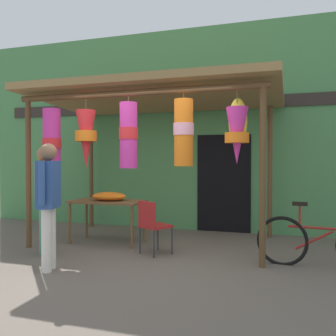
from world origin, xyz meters
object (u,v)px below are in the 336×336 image
object	(u,v)px
customer_foreground	(48,195)
parked_bicycle	(321,243)
flower_heap_on_table	(110,196)
display_table	(108,205)
folding_chair	(152,223)
vendor_in_orange	(45,191)

from	to	relation	value
customer_foreground	parked_bicycle	bearing A→B (deg)	19.06
flower_heap_on_table	display_table	bearing A→B (deg)	155.17
display_table	folding_chair	bearing A→B (deg)	-27.92
vendor_in_orange	customer_foreground	bearing A→B (deg)	-50.30
customer_foreground	vendor_in_orange	bearing A→B (deg)	129.70
parked_bicycle	vendor_in_orange	distance (m)	4.10
folding_chair	vendor_in_orange	distance (m)	1.73
folding_chair	customer_foreground	world-z (taller)	customer_foreground
parked_bicycle	folding_chair	bearing A→B (deg)	-179.66
flower_heap_on_table	parked_bicycle	world-z (taller)	flower_heap_on_table
display_table	parked_bicycle	bearing A→B (deg)	-8.83
parked_bicycle	flower_heap_on_table	bearing A→B (deg)	171.44
flower_heap_on_table	folding_chair	xyz separation A→B (m)	(1.00, -0.53, -0.33)
parked_bicycle	customer_foreground	world-z (taller)	customer_foreground
flower_heap_on_table	vendor_in_orange	size ratio (longest dim) A/B	0.37
folding_chair	parked_bicycle	xyz separation A→B (m)	(2.45, 0.01, -0.16)
display_table	vendor_in_orange	size ratio (longest dim) A/B	0.77
parked_bicycle	vendor_in_orange	world-z (taller)	vendor_in_orange
parked_bicycle	customer_foreground	distance (m)	3.75
flower_heap_on_table	customer_foreground	distance (m)	1.73
flower_heap_on_table	customer_foreground	xyz separation A→B (m)	(-0.03, -1.73, 0.17)
folding_chair	parked_bicycle	world-z (taller)	parked_bicycle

